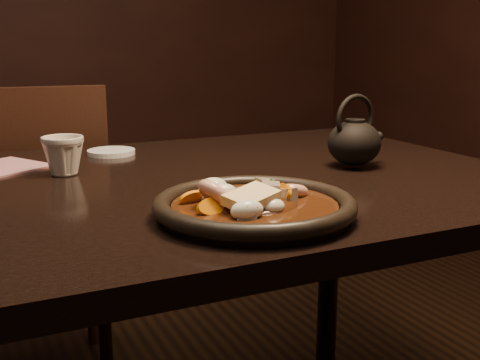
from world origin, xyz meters
name	(u,v)px	position (x,y,z in m)	size (l,w,h in m)	color
table	(117,227)	(0.00, 0.00, 0.67)	(1.60, 0.90, 0.75)	black
chair	(32,233)	(-0.09, 0.63, 0.49)	(0.46, 0.46, 0.90)	black
plate	(255,207)	(0.14, -0.28, 0.77)	(0.31, 0.31, 0.03)	black
stirfry	(251,201)	(0.14, -0.27, 0.77)	(0.22, 0.18, 0.07)	#341809
saucer_right	(111,152)	(0.07, 0.32, 0.76)	(0.11, 0.11, 0.01)	white
tea_cup	(63,154)	(-0.07, 0.14, 0.79)	(0.08, 0.08, 0.08)	beige
napkin	(1,167)	(-0.17, 0.26, 0.75)	(0.16, 0.16, 0.00)	#AE6B6D
teapot	(355,140)	(0.49, -0.04, 0.81)	(0.14, 0.11, 0.15)	black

